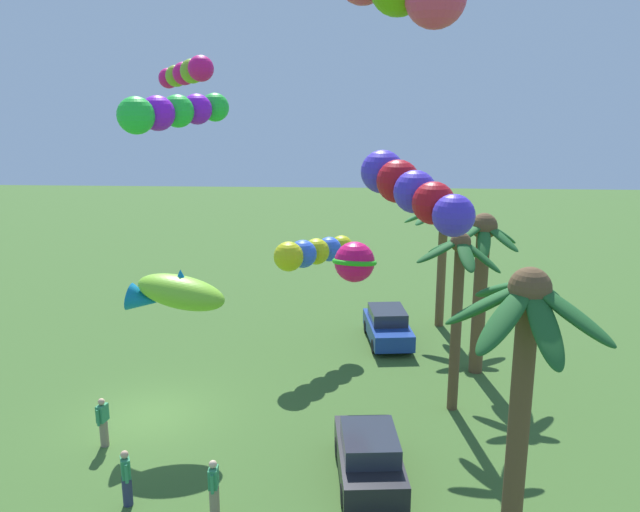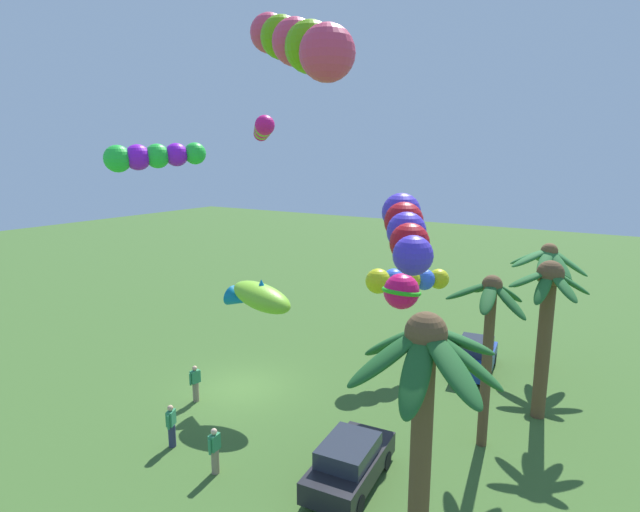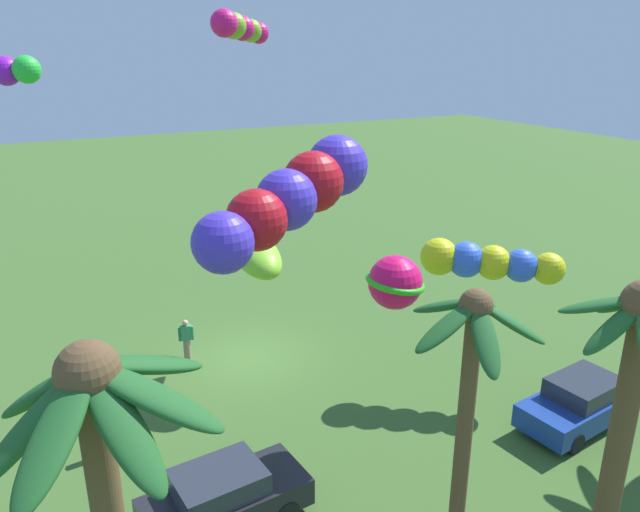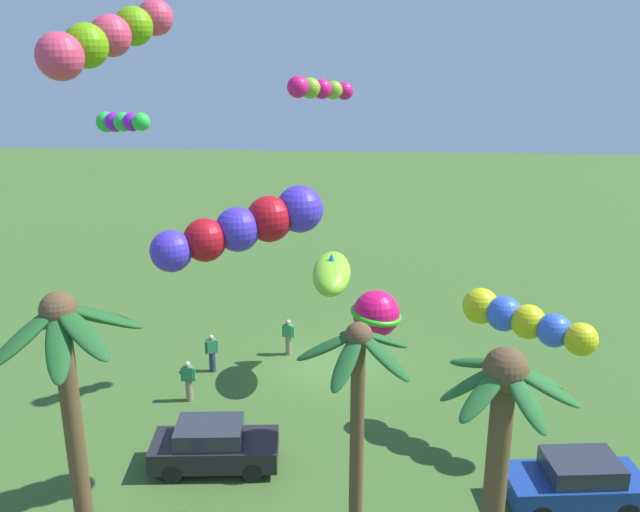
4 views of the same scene
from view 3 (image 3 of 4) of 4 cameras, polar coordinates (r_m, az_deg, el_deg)
ground_plane at (r=22.51m, az=-6.82°, el=-9.50°), size 120.00×120.00×0.00m
palm_tree_1 at (r=12.93m, az=13.95°, el=-10.00°), size 2.94×2.94×6.29m
palm_tree_2 at (r=14.39m, az=27.54°, el=-8.85°), size 3.06×3.00×6.38m
palm_tree_3 at (r=9.76m, az=-19.94°, el=-17.04°), size 3.67×3.57×6.99m
parked_car_0 at (r=15.46m, az=-9.03°, el=-21.52°), size 4.05×2.07×1.51m
parked_car_1 at (r=20.03m, az=23.28°, el=-12.55°), size 4.08×2.16×1.51m
spectator_0 at (r=20.38m, az=-19.11°, el=-11.21°), size 0.51×0.37×1.59m
spectator_1 at (r=22.35m, az=-12.47°, el=-7.72°), size 0.54×0.30×1.59m
spectator_2 at (r=18.31m, az=-18.91°, el=-14.93°), size 0.55×0.26×1.59m
kite_tube_1 at (r=11.60m, az=-2.51°, el=5.76°), size 4.27×2.85×1.93m
kite_ball_2 at (r=15.42m, az=7.09°, el=-2.47°), size 1.86×1.85×1.39m
kite_fish_3 at (r=19.77m, az=-6.29°, el=0.35°), size 1.45×3.35×1.63m
kite_tube_4 at (r=17.82m, az=-7.55°, el=20.55°), size 2.16×2.04×0.88m
kite_tube_5 at (r=19.70m, az=15.38°, el=-0.52°), size 3.76×3.15×1.28m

